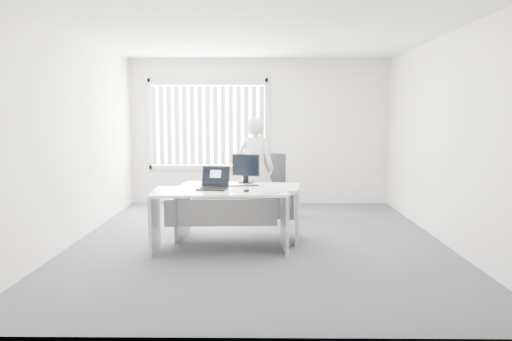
{
  "coord_description": "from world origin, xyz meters",
  "views": [
    {
      "loc": [
        0.04,
        -6.71,
        1.72
      ],
      "look_at": [
        -0.04,
        0.15,
        0.96
      ],
      "focal_mm": 35.0,
      "sensor_mm": 36.0,
      "label": 1
    }
  ],
  "objects_px": {
    "desk_near": "(220,207)",
    "laptop": "(212,179)",
    "monitor": "(246,169)",
    "office_chair": "(271,195)",
    "person": "(256,167)",
    "desk_far": "(239,201)"
  },
  "relations": [
    {
      "from": "desk_near",
      "to": "person",
      "type": "xyz_separation_m",
      "value": [
        0.43,
        2.08,
        0.29
      ]
    },
    {
      "from": "desk_near",
      "to": "monitor",
      "type": "relative_size",
      "value": 4.17
    },
    {
      "from": "desk_far",
      "to": "laptop",
      "type": "height_order",
      "value": "laptop"
    },
    {
      "from": "person",
      "to": "monitor",
      "type": "distance_m",
      "value": 1.27
    },
    {
      "from": "desk_far",
      "to": "laptop",
      "type": "xyz_separation_m",
      "value": [
        -0.32,
        -0.51,
        0.37
      ]
    },
    {
      "from": "person",
      "to": "laptop",
      "type": "height_order",
      "value": "person"
    },
    {
      "from": "laptop",
      "to": "monitor",
      "type": "height_order",
      "value": "monitor"
    },
    {
      "from": "office_chair",
      "to": "monitor",
      "type": "height_order",
      "value": "monitor"
    },
    {
      "from": "desk_far",
      "to": "monitor",
      "type": "bearing_deg",
      "value": 78.36
    },
    {
      "from": "office_chair",
      "to": "person",
      "type": "relative_size",
      "value": 0.61
    },
    {
      "from": "desk_near",
      "to": "person",
      "type": "bearing_deg",
      "value": 75.23
    },
    {
      "from": "office_chair",
      "to": "monitor",
      "type": "relative_size",
      "value": 2.5
    },
    {
      "from": "desk_near",
      "to": "monitor",
      "type": "bearing_deg",
      "value": 66.73
    },
    {
      "from": "desk_far",
      "to": "laptop",
      "type": "bearing_deg",
      "value": -115.72
    },
    {
      "from": "desk_near",
      "to": "laptop",
      "type": "relative_size",
      "value": 4.7
    },
    {
      "from": "laptop",
      "to": "monitor",
      "type": "bearing_deg",
      "value": 73.2
    },
    {
      "from": "office_chair",
      "to": "desk_far",
      "type": "bearing_deg",
      "value": -88.84
    },
    {
      "from": "person",
      "to": "monitor",
      "type": "xyz_separation_m",
      "value": [
        -0.13,
        -1.26,
        0.11
      ]
    },
    {
      "from": "office_chair",
      "to": "person",
      "type": "distance_m",
      "value": 0.71
    },
    {
      "from": "office_chair",
      "to": "person",
      "type": "height_order",
      "value": "person"
    },
    {
      "from": "laptop",
      "to": "office_chair",
      "type": "bearing_deg",
      "value": 82.32
    },
    {
      "from": "desk_far",
      "to": "person",
      "type": "height_order",
      "value": "person"
    }
  ]
}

